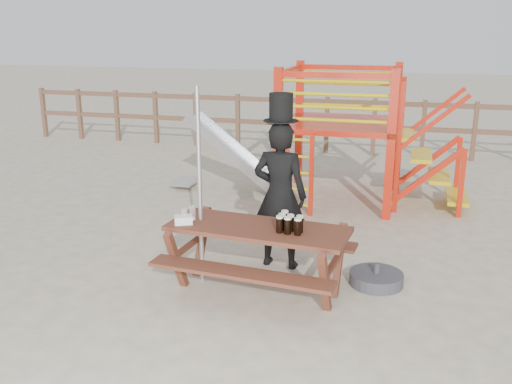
% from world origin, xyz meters
% --- Properties ---
extents(ground, '(60.00, 60.00, 0.00)m').
position_xyz_m(ground, '(0.00, 0.00, 0.00)').
color(ground, beige).
rests_on(ground, ground).
extents(back_fence, '(15.09, 0.09, 1.20)m').
position_xyz_m(back_fence, '(0.00, 7.00, 0.74)').
color(back_fence, brown).
rests_on(back_fence, ground).
extents(playground_fort, '(4.71, 1.84, 2.10)m').
position_xyz_m(playground_fort, '(0.12, 3.58, 1.07)').
color(playground_fort, red).
rests_on(playground_fort, ground).
extents(picnic_table, '(1.93, 1.42, 0.71)m').
position_xyz_m(picnic_table, '(-0.17, 0.09, 0.45)').
color(picnic_table, brown).
rests_on(picnic_table, ground).
extents(man_with_hat, '(0.63, 0.44, 1.97)m').
position_xyz_m(man_with_hat, '(-0.11, 0.80, 0.88)').
color(man_with_hat, black).
rests_on(man_with_hat, ground).
extents(metal_pole, '(0.05, 0.05, 2.09)m').
position_xyz_m(metal_pole, '(-0.81, 0.15, 1.04)').
color(metal_pole, '#B2B2B7').
rests_on(metal_pole, ground).
extents(parasol_base, '(0.57, 0.57, 0.24)m').
position_xyz_m(parasol_base, '(1.01, 0.57, 0.07)').
color(parasol_base, '#38383D').
rests_on(parasol_base, ground).
extents(paper_bag, '(0.22, 0.20, 0.08)m').
position_xyz_m(paper_bag, '(-0.93, -0.02, 0.75)').
color(paper_bag, white).
rests_on(paper_bag, picnic_table).
extents(stout_pints, '(0.26, 0.26, 0.17)m').
position_xyz_m(stout_pints, '(0.16, 0.03, 0.79)').
color(stout_pints, black).
rests_on(stout_pints, picnic_table).
extents(empty_glasses, '(0.11, 0.19, 0.15)m').
position_xyz_m(empty_glasses, '(-0.90, 0.06, 0.78)').
color(empty_glasses, silver).
rests_on(empty_glasses, picnic_table).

